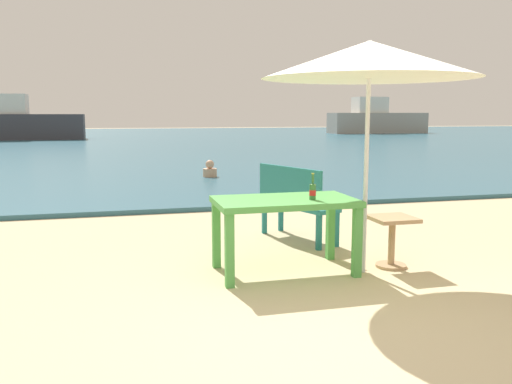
{
  "coord_description": "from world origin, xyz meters",
  "views": [
    {
      "loc": [
        -1.83,
        -3.62,
        1.6
      ],
      "look_at": [
        -0.11,
        3.0,
        0.6
      ],
      "focal_mm": 37.46,
      "sensor_mm": 36.0,
      "label": 1
    }
  ],
  "objects": [
    {
      "name": "beer_bottle_amber",
      "position": [
        0.03,
        1.29,
        0.85
      ],
      "size": [
        0.07,
        0.07,
        0.26
      ],
      "color": "#2D662D",
      "rests_on": "picnic_table_green"
    },
    {
      "name": "sea_water",
      "position": [
        0.0,
        30.0,
        0.04
      ],
      "size": [
        120.0,
        50.0,
        0.08
      ],
      "primitive_type": "cube",
      "color": "#2D6075",
      "rests_on": "ground_plane"
    },
    {
      "name": "bench_teal_center",
      "position": [
        0.32,
        2.71,
        0.54
      ],
      "size": [
        0.76,
        1.25,
        0.95
      ],
      "color": "#237275",
      "rests_on": "ground_plane"
    },
    {
      "name": "side_table_wood",
      "position": [
        0.93,
        1.32,
        0.35
      ],
      "size": [
        0.44,
        0.44,
        0.54
      ],
      "color": "tan",
      "rests_on": "ground_plane"
    },
    {
      "name": "picnic_table_green",
      "position": [
        -0.22,
        1.43,
        0.65
      ],
      "size": [
        1.4,
        0.8,
        0.76
      ],
      "color": "#4C9E47",
      "rests_on": "ground_plane"
    },
    {
      "name": "boat_cargo_ship",
      "position": [
        18.39,
        35.78,
        1.11
      ],
      "size": [
        7.88,
        2.15,
        2.87
      ],
      "color": "gray",
      "rests_on": "sea_water"
    },
    {
      "name": "boat_tanker",
      "position": [
        -7.56,
        31.0,
        1.05
      ],
      "size": [
        7.41,
        2.02,
        2.69
      ],
      "color": "#38383F",
      "rests_on": "sea_water"
    },
    {
      "name": "ground_plane",
      "position": [
        0.0,
        0.0,
        0.0
      ],
      "size": [
        120.0,
        120.0,
        0.0
      ],
      "primitive_type": "plane",
      "color": "#C6B287"
    },
    {
      "name": "swimmer_person",
      "position": [
        0.34,
        9.23,
        0.24
      ],
      "size": [
        0.34,
        0.34,
        0.41
      ],
      "color": "tan",
      "rests_on": "sea_water"
    },
    {
      "name": "patio_umbrella",
      "position": [
        0.56,
        1.22,
        2.12
      ],
      "size": [
        2.1,
        2.1,
        2.3
      ],
      "color": "silver",
      "rests_on": "ground_plane"
    }
  ]
}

